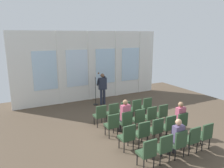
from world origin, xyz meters
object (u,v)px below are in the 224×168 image
chair_r2_c3 (168,125)px  chair_r1_c2 (138,118)px  chair_r0_c2 (124,110)px  audience_r3_c2 (177,136)px  chair_r0_c0 (100,114)px  chair_r1_c3 (150,116)px  chair_r2_c4 (180,122)px  chair_r0_c1 (113,112)px  chair_r0_c4 (146,106)px  chair_r1_c0 (112,124)px  chair_r3_c1 (163,147)px  chair_r2_c2 (156,129)px  chair_r1_c1 (126,121)px  chair_r3_c3 (192,138)px  chair_r2_c0 (127,136)px  chair_r0_c3 (135,108)px  chair_r3_c2 (178,142)px  mic_stand (96,99)px  chair_r1_c4 (161,113)px  chair_r3_c4 (204,134)px  chair_r3_c0 (147,151)px  audience_r2_c4 (179,117)px  speaker (102,86)px  chair_r2_c1 (142,132)px  audience_r1_c1 (125,115)px

chair_r2_c3 → chair_r1_c2: bearing=118.3°
chair_r0_c2 → audience_r3_c2: audience_r3_c2 is taller
chair_r0_c0 → chair_r2_c3: size_ratio=1.00×
chair_r1_c3 → chair_r2_c4: 1.26m
chair_r0_c1 → chair_r2_c3: size_ratio=1.00×
chair_r0_c4 → chair_r2_c3: bearing=-105.1°
chair_r1_c0 → chair_r1_c3: 1.79m
chair_r1_c0 → chair_r1_c2: size_ratio=1.00×
chair_r1_c0 → chair_r3_c1: same height
chair_r0_c2 → chair_r0_c4: (1.19, 0.00, 0.00)m
chair_r1_c0 → chair_r2_c2: (1.19, -1.11, 0.00)m
chair_r1_c1 → chair_r2_c3: bearing=-42.9°
audience_r3_c2 → chair_r3_c3: size_ratio=1.38×
chair_r0_c2 → chair_r1_c0: same height
chair_r1_c3 → chair_r2_c0: (-1.79, -1.11, 0.00)m
chair_r0_c3 → chair_r3_c2: (-0.60, -3.32, 0.00)m
chair_r0_c4 → mic_stand: bearing=118.1°
chair_r2_c2 → chair_r0_c1: bearing=105.1°
chair_r1_c4 → chair_r3_c4: same height
chair_r0_c3 → chair_r1_c3: size_ratio=1.00×
chair_r3_c0 → audience_r2_c4: bearing=26.5°
chair_r0_c4 → chair_r2_c3: same height
speaker → chair_r0_c3: (0.46, -2.60, -0.49)m
chair_r0_c0 → chair_r3_c0: size_ratio=1.00×
chair_r3_c3 → chair_r3_c4: bearing=0.0°
speaker → chair_r3_c1: (-0.73, -5.92, -0.49)m
chair_r2_c0 → chair_r0_c1: bearing=74.9°
chair_r0_c3 → chair_r2_c4: bearing=-74.9°
chair_r0_c2 → chair_r1_c1: 1.26m
mic_stand → chair_r2_c1: size_ratio=1.65×
chair_r1_c3 → chair_r2_c0: size_ratio=1.00×
chair_r0_c1 → chair_r3_c0: bearing=-100.2°
chair_r0_c3 → chair_r1_c3: same height
audience_r1_c1 → chair_r3_c4: bearing=-52.0°
chair_r2_c3 → audience_r3_c2: audience_r3_c2 is taller
chair_r2_c2 → chair_r3_c3: (0.60, -1.11, 0.00)m
chair_r2_c1 → speaker: bearing=81.4°
chair_r1_c0 → chair_r3_c4: size_ratio=1.00×
audience_r1_c1 → chair_r1_c3: size_ratio=1.47×
chair_r1_c0 → chair_r2_c4: bearing=-24.9°
speaker → chair_r0_c4: bearing=-67.8°
chair_r2_c0 → chair_r1_c2: bearing=42.9°
chair_r0_c2 → chair_r1_c2: (0.00, -1.11, 0.00)m
chair_r1_c4 → chair_r3_c3: size_ratio=1.00×
chair_r2_c1 → chair_r2_c3: size_ratio=1.00×
chair_r0_c3 → chair_r2_c3: bearing=-90.0°
speaker → chair_r1_c3: 3.77m
chair_r0_c3 → chair_r1_c0: 2.10m
chair_r0_c3 → chair_r0_c2: bearing=180.0°
chair_r1_c0 → chair_r1_c1: size_ratio=1.00×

